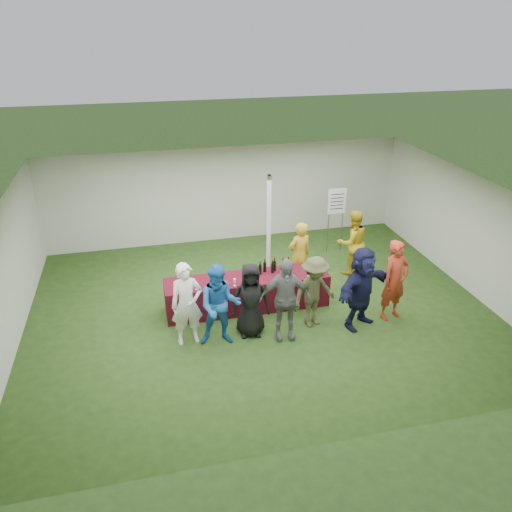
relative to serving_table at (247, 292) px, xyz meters
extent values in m
plane|color=#284719|center=(0.26, -0.15, -0.38)|extent=(60.00, 60.00, 0.00)
plane|color=white|center=(0.26, 3.85, 0.97)|extent=(10.00, 0.00, 10.00)
plane|color=white|center=(0.26, -4.15, 0.97)|extent=(10.00, 0.00, 10.00)
plane|color=white|center=(-4.74, -0.15, 0.97)|extent=(0.00, 8.00, 8.00)
plane|color=white|center=(5.26, -0.15, 0.97)|extent=(0.00, 8.00, 8.00)
plane|color=white|center=(0.26, -0.15, 2.33)|extent=(10.00, 10.00, 0.00)
cylinder|color=silver|center=(0.76, 1.05, 0.98)|extent=(0.10, 0.10, 2.70)
cube|color=#570E1C|center=(0.00, 0.00, 0.00)|extent=(3.60, 0.80, 0.75)
cylinder|color=black|center=(0.31, 0.10, 0.48)|extent=(0.07, 0.07, 0.22)
cylinder|color=black|center=(0.31, 0.10, 0.64)|extent=(0.03, 0.03, 0.08)
cylinder|color=maroon|center=(0.31, 0.10, 0.69)|extent=(0.03, 0.03, 0.02)
cylinder|color=black|center=(0.44, 0.18, 0.48)|extent=(0.07, 0.07, 0.22)
cylinder|color=black|center=(0.44, 0.18, 0.64)|extent=(0.03, 0.03, 0.08)
cylinder|color=maroon|center=(0.44, 0.18, 0.69)|extent=(0.03, 0.03, 0.02)
cylinder|color=black|center=(0.60, 0.09, 0.48)|extent=(0.07, 0.07, 0.22)
cylinder|color=black|center=(0.60, 0.09, 0.64)|extent=(0.03, 0.03, 0.08)
cylinder|color=maroon|center=(0.60, 0.09, 0.69)|extent=(0.03, 0.03, 0.02)
cylinder|color=black|center=(0.67, 0.18, 0.48)|extent=(0.07, 0.07, 0.22)
cylinder|color=black|center=(0.67, 0.18, 0.64)|extent=(0.03, 0.03, 0.08)
cylinder|color=maroon|center=(0.67, 0.18, 0.69)|extent=(0.03, 0.03, 0.02)
cylinder|color=black|center=(0.85, 0.14, 0.48)|extent=(0.07, 0.07, 0.22)
cylinder|color=black|center=(0.85, 0.14, 0.64)|extent=(0.03, 0.03, 0.08)
cylinder|color=maroon|center=(0.85, 0.14, 0.69)|extent=(0.03, 0.03, 0.02)
cylinder|color=black|center=(0.98, 0.14, 0.48)|extent=(0.07, 0.07, 0.22)
cylinder|color=black|center=(0.98, 0.14, 0.64)|extent=(0.03, 0.03, 0.08)
cylinder|color=maroon|center=(0.98, 0.14, 0.69)|extent=(0.03, 0.03, 0.02)
cylinder|color=silver|center=(-1.45, -0.25, 0.38)|extent=(0.06, 0.06, 0.00)
cylinder|color=silver|center=(-1.45, -0.25, 0.42)|extent=(0.01, 0.01, 0.07)
cylinder|color=silver|center=(-1.45, -0.25, 0.50)|extent=(0.06, 0.06, 0.08)
cylinder|color=silver|center=(-1.14, -0.26, 0.38)|extent=(0.06, 0.06, 0.00)
cylinder|color=silver|center=(-1.14, -0.26, 0.42)|extent=(0.01, 0.01, 0.07)
cylinder|color=silver|center=(-1.14, -0.26, 0.50)|extent=(0.06, 0.06, 0.08)
cylinder|color=#420711|center=(-1.14, -0.26, 0.47)|extent=(0.05, 0.05, 0.02)
cylinder|color=silver|center=(-0.81, -0.27, 0.38)|extent=(0.06, 0.06, 0.00)
cylinder|color=silver|center=(-0.81, -0.27, 0.42)|extent=(0.01, 0.01, 0.07)
cylinder|color=silver|center=(-0.81, -0.27, 0.50)|extent=(0.06, 0.06, 0.08)
cylinder|color=#420711|center=(-0.81, -0.27, 0.47)|extent=(0.05, 0.05, 0.02)
cylinder|color=silver|center=(-0.33, -0.29, 0.38)|extent=(0.06, 0.06, 0.00)
cylinder|color=silver|center=(-0.33, -0.29, 0.42)|extent=(0.01, 0.01, 0.07)
cylinder|color=silver|center=(-0.33, -0.29, 0.50)|extent=(0.06, 0.06, 0.08)
cylinder|color=#420711|center=(-0.33, -0.29, 0.47)|extent=(0.05, 0.05, 0.02)
cylinder|color=silver|center=(1.33, -0.24, 0.38)|extent=(0.06, 0.06, 0.00)
cylinder|color=silver|center=(1.33, -0.24, 0.42)|extent=(0.01, 0.01, 0.07)
cylinder|color=silver|center=(1.33, -0.24, 0.50)|extent=(0.06, 0.06, 0.08)
cylinder|color=#420711|center=(1.33, -0.24, 0.47)|extent=(0.05, 0.05, 0.02)
cylinder|color=silver|center=(0.14, 0.08, 0.47)|extent=(0.07, 0.07, 0.20)
cylinder|color=silver|center=(0.14, 0.08, 0.59)|extent=(0.03, 0.03, 0.03)
cube|color=white|center=(1.59, 0.05, 0.39)|extent=(0.25, 0.18, 0.03)
cylinder|color=slate|center=(1.56, -0.22, 0.46)|extent=(0.25, 0.25, 0.18)
cylinder|color=slate|center=(2.77, 2.32, 0.18)|extent=(0.02, 0.02, 1.10)
cylinder|color=slate|center=(3.17, 2.32, 0.18)|extent=(0.02, 0.02, 1.10)
cube|color=white|center=(2.97, 2.32, 1.07)|extent=(0.50, 0.02, 0.70)
cube|color=black|center=(2.97, 2.30, 1.27)|extent=(0.36, 0.01, 0.02)
cube|color=black|center=(2.97, 2.30, 1.17)|extent=(0.36, 0.01, 0.02)
cube|color=black|center=(2.97, 2.30, 1.07)|extent=(0.36, 0.01, 0.02)
cube|color=black|center=(2.97, 2.30, 0.97)|extent=(0.36, 0.01, 0.02)
cube|color=black|center=(2.97, 2.30, 0.88)|extent=(0.36, 0.01, 0.02)
imported|color=gold|center=(1.40, 0.63, 0.46)|extent=(0.69, 0.54, 1.66)
imported|color=gold|center=(2.90, 1.02, 0.46)|extent=(0.87, 0.71, 1.68)
imported|color=white|center=(-1.42, -1.00, 0.49)|extent=(0.67, 0.47, 1.73)
imported|color=#1F69B8|center=(-0.80, -1.18, 0.48)|extent=(0.93, 0.78, 1.71)
imported|color=black|center=(-0.16, -1.01, 0.42)|extent=(0.83, 0.59, 1.58)
imported|color=slate|center=(0.48, -1.28, 0.51)|extent=(1.08, 0.56, 1.76)
imported|color=#474B2C|center=(1.19, -0.99, 0.41)|extent=(1.15, 0.88, 1.57)
imported|color=#151739|center=(2.13, -1.23, 0.52)|extent=(1.71, 1.21, 1.78)
imported|color=#A9301B|center=(2.93, -1.11, 0.52)|extent=(0.75, 0.60, 1.79)
camera|label=1|loc=(-2.04, -9.36, 5.57)|focal=35.00mm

